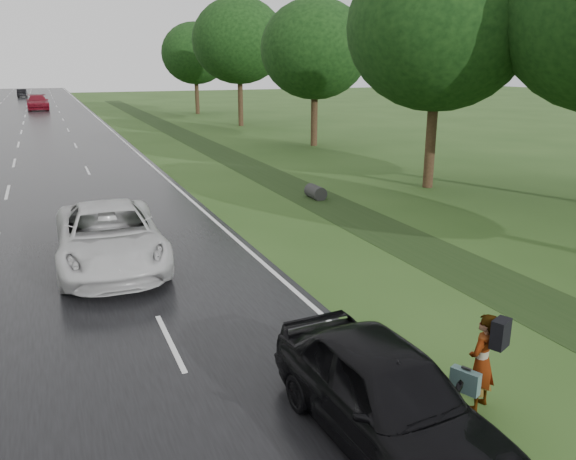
{
  "coord_description": "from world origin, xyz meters",
  "views": [
    {
      "loc": [
        1.73,
        -9.89,
        5.18
      ],
      "look_at": [
        6.94,
        2.21,
        1.3
      ],
      "focal_mm": 35.0,
      "sensor_mm": 36.0,
      "label": 1
    }
  ],
  "objects": [
    {
      "name": "far_car_dark",
      "position": [
        -1.0,
        94.81,
        0.71
      ],
      "size": [
        1.52,
        4.1,
        1.34
      ],
      "primitive_type": "imported",
      "rotation": [
        0.0,
        0.0,
        3.12
      ],
      "color": "black",
      "rests_on": "road"
    },
    {
      "name": "drainage_ditch",
      "position": [
        11.5,
        18.71,
        0.04
      ],
      "size": [
        2.2,
        120.0,
        0.56
      ],
      "color": "black",
      "rests_on": "ground"
    },
    {
      "name": "white_pickup",
      "position": [
        3.0,
        5.0,
        0.83
      ],
      "size": [
        2.83,
        5.79,
        1.59
      ],
      "primitive_type": "imported",
      "rotation": [
        0.0,
        0.0,
        -0.03
      ],
      "color": "silver",
      "rests_on": "road"
    },
    {
      "name": "pedestrian",
      "position": [
        7.49,
        -4.02,
        0.82
      ],
      "size": [
        0.85,
        0.66,
        1.59
      ],
      "rotation": [
        0.0,
        0.0,
        3.56
      ],
      "color": "#A5998C",
      "rests_on": "ground"
    },
    {
      "name": "edge_stripe_east",
      "position": [
        6.75,
        45.0,
        0.04
      ],
      "size": [
        0.12,
        180.0,
        0.01
      ],
      "primitive_type": "cube",
      "color": "silver",
      "rests_on": "road"
    },
    {
      "name": "road",
      "position": [
        0.0,
        45.0,
        0.02
      ],
      "size": [
        14.0,
        180.0,
        0.04
      ],
      "primitive_type": "cube",
      "color": "black",
      "rests_on": "ground"
    },
    {
      "name": "far_car_red",
      "position": [
        1.33,
        64.76,
        0.9
      ],
      "size": [
        2.52,
        5.98,
        1.72
      ],
      "primitive_type": "imported",
      "rotation": [
        0.0,
        0.0,
        0.02
      ],
      "color": "maroon",
      "rests_on": "road"
    },
    {
      "name": "tree_east_c",
      "position": [
        18.2,
        24.0,
        6.14
      ],
      "size": [
        7.0,
        7.0,
        9.29
      ],
      "color": "#331F15",
      "rests_on": "ground"
    },
    {
      "name": "tree_east_f",
      "position": [
        17.5,
        52.0,
        6.37
      ],
      "size": [
        7.2,
        7.2,
        9.62
      ],
      "color": "#331F15",
      "rests_on": "ground"
    },
    {
      "name": "tree_east_d",
      "position": [
        17.8,
        38.0,
        7.15
      ],
      "size": [
        8.0,
        8.0,
        10.76
      ],
      "color": "#331F15",
      "rests_on": "ground"
    },
    {
      "name": "center_line",
      "position": [
        0.0,
        45.0,
        0.04
      ],
      "size": [
        0.12,
        180.0,
        0.01
      ],
      "primitive_type": "cube",
      "color": "silver",
      "rests_on": "road"
    },
    {
      "name": "tree_east_b",
      "position": [
        17.0,
        10.0,
        6.68
      ],
      "size": [
        7.6,
        7.6,
        10.11
      ],
      "color": "#331F15",
      "rests_on": "ground"
    },
    {
      "name": "dark_sedan",
      "position": [
        5.69,
        -4.16,
        0.78
      ],
      "size": [
        1.97,
        4.44,
        1.48
      ],
      "primitive_type": "imported",
      "rotation": [
        0.0,
        0.0,
        0.05
      ],
      "color": "black",
      "rests_on": "road"
    }
  ]
}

